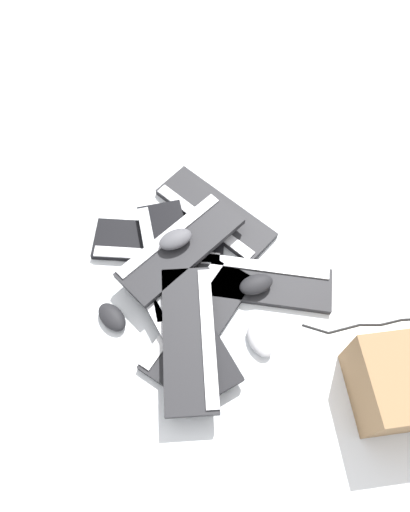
{
  "coord_description": "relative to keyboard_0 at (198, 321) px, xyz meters",
  "views": [
    {
      "loc": [
        0.64,
        0.01,
        1.35
      ],
      "look_at": [
        -0.06,
        -0.08,
        0.04
      ],
      "focal_mm": 32.0,
      "sensor_mm": 36.0,
      "label": 1
    }
  ],
  "objects": [
    {
      "name": "keyboard_4",
      "position": [
        -0.19,
        -0.12,
        0.03
      ],
      "size": [
        0.46,
        0.29,
        0.03
      ],
      "color": "black",
      "rests_on": "keyboard_3"
    },
    {
      "name": "keyboard_2",
      "position": [
        -0.4,
        0.01,
        0.0
      ],
      "size": [
        0.38,
        0.45,
        0.03
      ],
      "color": "#232326",
      "rests_on": "ground"
    },
    {
      "name": "mouse_2",
      "position": [
        -0.23,
        -0.1,
        0.1
      ],
      "size": [
        0.12,
        0.13,
        0.04
      ],
      "primitive_type": "ellipsoid",
      "rotation": [
        0.0,
        0.0,
        5.31
      ],
      "color": "#4C4C51",
      "rests_on": "keyboard_5"
    },
    {
      "name": "keyboard_1",
      "position": [
        -0.16,
        0.19,
        0.0
      ],
      "size": [
        0.16,
        0.44,
        0.03
      ],
      "color": "#232326",
      "rests_on": "ground"
    },
    {
      "name": "keyboard_7",
      "position": [
        0.07,
        -0.01,
        0.06
      ],
      "size": [
        0.46,
        0.23,
        0.03
      ],
      "color": "#232326",
      "rests_on": "keyboard_6"
    },
    {
      "name": "keyboard_5",
      "position": [
        -0.22,
        -0.08,
        0.06
      ],
      "size": [
        0.44,
        0.39,
        0.03
      ],
      "color": "#232326",
      "rests_on": "keyboard_4"
    },
    {
      "name": "keyboard_0",
      "position": [
        0.0,
        0.0,
        0.0
      ],
      "size": [
        0.46,
        0.33,
        0.03
      ],
      "color": "#232326",
      "rests_on": "ground"
    },
    {
      "name": "ground_plane",
      "position": [
        -0.16,
        0.07,
        -0.01
      ],
      "size": [
        3.2,
        3.2,
        0.0
      ],
      "primitive_type": "plane",
      "color": "silver"
    },
    {
      "name": "keyboard_3",
      "position": [
        -0.26,
        -0.17,
        0.0
      ],
      "size": [
        0.17,
        0.45,
        0.03
      ],
      "color": "black",
      "rests_on": "ground"
    },
    {
      "name": "mouse_3",
      "position": [
        -0.13,
        0.17,
        0.04
      ],
      "size": [
        0.11,
        0.13,
        0.04
      ],
      "primitive_type": "ellipsoid",
      "rotation": [
        0.0,
        0.0,
        2.04
      ],
      "color": "black",
      "rests_on": "keyboard_1"
    },
    {
      "name": "mouse_0",
      "position": [
        0.04,
        0.19,
        0.01
      ],
      "size": [
        0.13,
        0.12,
        0.04
      ],
      "primitive_type": "ellipsoid",
      "rotation": [
        0.0,
        0.0,
        0.57
      ],
      "color": "#B7B7BC",
      "rests_on": "ground"
    },
    {
      "name": "mouse_1",
      "position": [
        0.02,
        -0.27,
        0.01
      ],
      "size": [
        0.12,
        0.13,
        0.04
      ],
      "primitive_type": "ellipsoid",
      "rotation": [
        0.0,
        0.0,
        0.85
      ],
      "color": "black",
      "rests_on": "ground"
    },
    {
      "name": "keyboard_6",
      "position": [
        0.04,
        -0.04,
        0.03
      ],
      "size": [
        0.44,
        0.38,
        0.03
      ],
      "color": "black",
      "rests_on": "keyboard_0"
    }
  ]
}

